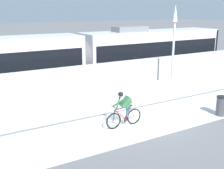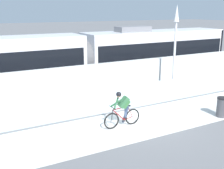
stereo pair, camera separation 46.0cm
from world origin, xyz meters
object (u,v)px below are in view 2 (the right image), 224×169
Objects in this scene: tram at (83,58)px; trash_bin at (222,107)px; lamp_post_antenna at (175,41)px; cyclist_on_bike at (122,110)px.

tram is 23.50× the size of trash_bin.
lamp_post_antenna reaches higher than tram.
cyclist_on_bike is at bearing 165.17° from trash_bin.
lamp_post_antenna is (4.60, 2.15, 2.51)m from cyclist_on_bike.
trash_bin is at bearing -87.98° from lamp_post_antenna.
lamp_post_antenna is at bearing -53.16° from tram.
tram is at bearing 126.84° from lamp_post_antenna.
tram is 12.75× the size of cyclist_on_bike.
cyclist_on_bike is 4.89m from trash_bin.
lamp_post_antenna is 5.42× the size of trash_bin.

